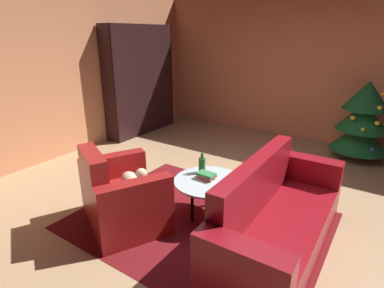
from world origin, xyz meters
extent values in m
plane|color=tan|center=(0.00, 0.00, 0.00)|extent=(7.57, 7.57, 0.00)
cube|color=tan|center=(0.00, 3.16, 1.35)|extent=(6.43, 0.06, 2.70)
cube|color=tan|center=(-3.18, 0.00, 1.35)|extent=(0.06, 6.38, 2.70)
cube|color=maroon|center=(-0.15, -0.48, 0.00)|extent=(2.62, 2.09, 0.01)
cube|color=black|center=(-2.81, 1.68, 1.07)|extent=(0.03, 1.69, 2.14)
cube|color=black|center=(-2.96, 2.52, 1.07)|extent=(0.34, 0.03, 2.14)
cube|color=black|center=(-2.96, 0.85, 1.07)|extent=(0.34, 0.02, 2.14)
cube|color=black|center=(-2.96, 1.68, 0.01)|extent=(0.31, 1.64, 0.03)
cube|color=black|center=(-2.96, 1.68, 0.37)|extent=(0.31, 1.64, 0.03)
cube|color=black|center=(-2.96, 1.68, 0.72)|extent=(0.31, 1.64, 0.02)
cube|color=black|center=(-2.96, 1.68, 1.07)|extent=(0.31, 1.64, 0.02)
cube|color=black|center=(-2.96, 1.68, 1.42)|extent=(0.31, 1.64, 0.02)
cube|color=black|center=(-2.96, 1.68, 1.78)|extent=(0.31, 1.64, 0.02)
cube|color=black|center=(-2.96, 1.68, 2.13)|extent=(0.31, 1.64, 0.03)
cube|color=black|center=(-3.09, 1.68, 0.66)|extent=(0.05, 0.90, 0.56)
cube|color=black|center=(-3.06, 1.68, 0.66)|extent=(0.03, 0.93, 0.59)
cube|color=#462A1D|center=(-3.00, 2.47, 0.16)|extent=(0.24, 0.04, 0.27)
cube|color=#16647F|center=(-3.00, 2.43, 0.15)|extent=(0.24, 0.03, 0.24)
cube|color=#8E3D8D|center=(-3.01, 2.38, 0.17)|extent=(0.23, 0.04, 0.28)
cube|color=#1B6D86|center=(-3.04, 2.33, 0.16)|extent=(0.17, 0.05, 0.27)
cube|color=#16548D|center=(-3.04, 2.28, 0.15)|extent=(0.17, 0.04, 0.25)
cube|color=gold|center=(-3.01, 2.23, 0.15)|extent=(0.23, 0.04, 0.26)
cube|color=gold|center=(-3.03, 2.18, 0.12)|extent=(0.18, 0.05, 0.19)
cube|color=purple|center=(-3.03, 2.13, 0.17)|extent=(0.19, 0.04, 0.28)
cube|color=#8A4797|center=(-3.03, 2.48, 1.22)|extent=(0.19, 0.03, 0.27)
cube|color=gold|center=(-3.02, 2.44, 1.20)|extent=(0.21, 0.04, 0.22)
cube|color=tan|center=(-3.03, 2.40, 1.18)|extent=(0.18, 0.03, 0.19)
cube|color=#277548|center=(-3.01, 2.36, 1.21)|extent=(0.23, 0.04, 0.25)
cube|color=#7E5A96|center=(-3.03, 2.31, 1.23)|extent=(0.19, 0.05, 0.29)
cube|color=orange|center=(-3.01, 2.47, 1.55)|extent=(0.22, 0.03, 0.23)
cube|color=gold|center=(-3.03, 2.42, 1.54)|extent=(0.18, 0.04, 0.21)
cube|color=#164598|center=(-3.01, 2.37, 1.56)|extent=(0.22, 0.04, 0.25)
cube|color=yellow|center=(-3.01, 2.33, 1.54)|extent=(0.22, 0.03, 0.21)
cube|color=gold|center=(-3.02, 2.29, 1.55)|extent=(0.20, 0.03, 0.23)
cube|color=#0D678B|center=(-3.04, 2.25, 1.56)|extent=(0.16, 0.04, 0.25)
cube|color=gold|center=(-3.04, 2.44, 1.92)|extent=(0.17, 0.04, 0.25)
cube|color=navy|center=(-3.05, 2.40, 1.89)|extent=(0.15, 0.04, 0.19)
cube|color=navy|center=(-3.02, 2.36, 1.90)|extent=(0.22, 0.03, 0.23)
cube|color=orange|center=(-3.00, 2.32, 1.92)|extent=(0.24, 0.05, 0.25)
cube|color=#2B4E8B|center=(-3.05, 2.27, 1.91)|extent=(0.15, 0.03, 0.24)
cube|color=#17648F|center=(-3.04, 2.22, 1.90)|extent=(0.17, 0.04, 0.22)
cube|color=gold|center=(-3.02, 2.18, 1.92)|extent=(0.20, 0.04, 0.27)
cube|color=maroon|center=(-0.81, -0.94, 0.20)|extent=(0.89, 0.95, 0.40)
cube|color=maroon|center=(-0.94, -1.20, 0.64)|extent=(0.62, 0.43, 0.49)
cube|color=maroon|center=(-0.47, -1.12, 0.33)|extent=(0.48, 0.74, 0.67)
cube|color=maroon|center=(-1.15, -0.77, 0.33)|extent=(0.48, 0.74, 0.67)
ellipsoid|color=#C5B291|center=(-0.79, -0.87, 0.49)|extent=(0.33, 0.29, 0.18)
sphere|color=#C5B291|center=(-0.72, -0.77, 0.54)|extent=(0.13, 0.13, 0.13)
cube|color=maroon|center=(0.76, -0.50, 0.19)|extent=(0.72, 1.61, 0.39)
cube|color=maroon|center=(0.49, -0.50, 0.65)|extent=(0.17, 1.60, 0.51)
cube|color=maroon|center=(0.77, -1.39, 0.34)|extent=(0.70, 0.20, 0.67)
cube|color=maroon|center=(0.75, 0.40, 0.34)|extent=(0.70, 0.20, 0.67)
cylinder|color=black|center=(0.09, -0.33, 0.22)|extent=(0.04, 0.04, 0.43)
cylinder|color=black|center=(-0.24, -0.15, 0.22)|extent=(0.04, 0.04, 0.43)
cylinder|color=black|center=(-0.21, -0.52, 0.22)|extent=(0.04, 0.04, 0.43)
cylinder|color=silver|center=(-0.12, -0.33, 0.44)|extent=(0.78, 0.78, 0.02)
cube|color=gray|center=(-0.16, -0.31, 0.46)|extent=(0.16, 0.13, 0.03)
cube|color=red|center=(-0.16, -0.31, 0.49)|extent=(0.19, 0.17, 0.02)
cube|color=#338046|center=(-0.17, -0.32, 0.51)|extent=(0.20, 0.13, 0.03)
cylinder|color=#1F5828|center=(-0.29, -0.20, 0.54)|extent=(0.08, 0.08, 0.18)
cylinder|color=#1F5828|center=(-0.29, -0.20, 0.66)|extent=(0.03, 0.03, 0.06)
cylinder|color=brown|center=(1.04, 2.56, 0.08)|extent=(0.08, 0.08, 0.15)
cone|color=#175C2A|center=(1.04, 2.56, 0.38)|extent=(0.89, 0.89, 0.45)
cone|color=#175C2A|center=(1.04, 2.56, 0.72)|extent=(0.79, 0.79, 0.45)
cone|color=#175C2A|center=(1.04, 2.56, 1.06)|extent=(0.70, 0.70, 0.45)
sphere|color=yellow|center=(1.26, 2.32, 0.70)|extent=(0.07, 0.07, 0.07)
sphere|color=blue|center=(1.27, 2.28, 0.28)|extent=(0.07, 0.07, 0.07)
sphere|color=yellow|center=(0.92, 2.26, 0.75)|extent=(0.07, 0.07, 0.07)
sphere|color=blue|center=(1.34, 2.77, 0.42)|extent=(0.07, 0.07, 0.07)
sphere|color=yellow|center=(1.24, 2.37, 0.93)|extent=(0.07, 0.07, 0.07)
sphere|color=yellow|center=(1.09, 2.24, 0.59)|extent=(0.06, 0.06, 0.06)
sphere|color=yellow|center=(1.25, 2.37, 1.13)|extent=(0.06, 0.06, 0.06)
camera|label=1|loc=(1.43, -2.98, 1.98)|focal=28.89mm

